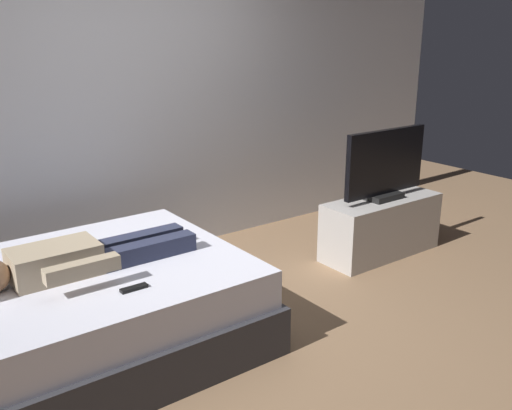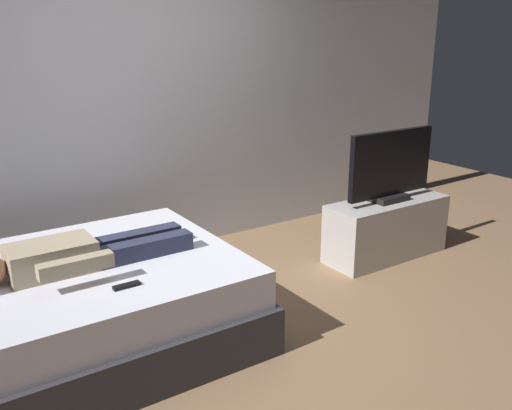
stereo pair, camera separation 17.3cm
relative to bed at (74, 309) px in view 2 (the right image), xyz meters
name	(u,v)px [view 2 (the right image)]	position (x,y,z in m)	size (l,w,h in m)	color
ground_plane	(248,336)	(0.94, -0.47, -0.26)	(10.00, 10.00, 0.00)	#8C6B4C
back_wall	(176,88)	(1.34, 1.24, 1.14)	(6.40, 0.10, 2.80)	silver
bed	(74,309)	(0.00, 0.00, 0.00)	(2.03, 1.53, 0.54)	#333338
person	(75,255)	(0.03, -0.04, 0.36)	(1.26, 0.46, 0.18)	tan
remote	(127,286)	(0.18, -0.44, 0.29)	(0.15, 0.04, 0.02)	black
tv_stand	(386,229)	(2.65, -0.02, -0.01)	(1.10, 0.40, 0.50)	#B7B2AD
tv	(391,167)	(2.65, -0.02, 0.52)	(0.88, 0.20, 0.59)	black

